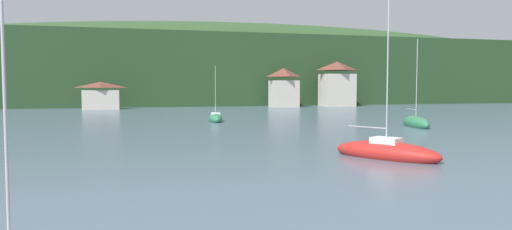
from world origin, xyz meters
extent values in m
cube|color=#264223|center=(0.00, 138.59, 8.01)|extent=(352.00, 42.00, 16.03)
ellipsoid|color=#2D4C28|center=(27.05, 149.09, 5.61)|extent=(246.40, 29.40, 33.20)
cube|color=beige|center=(-12.20, 111.16, 1.81)|extent=(6.62, 3.15, 3.62)
pyramid|color=brown|center=(-12.20, 111.16, 4.64)|extent=(6.95, 3.30, 1.10)
cube|color=beige|center=(24.41, 112.24, 2.77)|extent=(5.19, 5.31, 5.54)
pyramid|color=brown|center=(24.41, 112.24, 7.23)|extent=(5.44, 5.58, 1.81)
cube|color=beige|center=(36.61, 112.29, 3.49)|extent=(6.63, 5.39, 6.99)
pyramid|color=brown|center=(36.61, 112.29, 8.74)|extent=(6.96, 5.66, 1.89)
cylinder|color=#B7B7BC|center=(-9.94, 27.24, 3.94)|extent=(0.06, 0.06, 6.60)
ellipsoid|color=#2D754C|center=(3.10, 76.00, 0.32)|extent=(2.20, 5.40, 1.42)
cylinder|color=#B7B7BC|center=(3.10, 76.00, 3.84)|extent=(0.06, 0.06, 6.26)
cylinder|color=#ADADB2|center=(3.21, 77.03, 1.46)|extent=(0.27, 2.06, 0.06)
cube|color=silver|center=(3.10, 76.00, 0.91)|extent=(1.21, 1.57, 0.40)
ellipsoid|color=red|center=(7.77, 43.41, 0.33)|extent=(5.46, 7.01, 1.46)
cylinder|color=#B7B7BC|center=(7.77, 43.41, 5.39)|extent=(0.08, 0.08, 9.31)
cylinder|color=#ADADB2|center=(7.05, 44.56, 1.85)|extent=(1.50, 2.34, 0.08)
cube|color=silver|center=(7.77, 43.41, 1.01)|extent=(1.93, 2.10, 0.56)
ellipsoid|color=#2D754C|center=(22.82, 62.62, 0.36)|extent=(3.13, 6.61, 1.60)
cylinder|color=#B7B7BC|center=(22.82, 62.62, 5.15)|extent=(0.08, 0.08, 8.69)
cylinder|color=#ADADB2|center=(23.13, 63.96, 1.84)|extent=(0.70, 2.70, 0.07)
camera|label=1|loc=(-7.75, 17.41, 4.50)|focal=33.33mm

